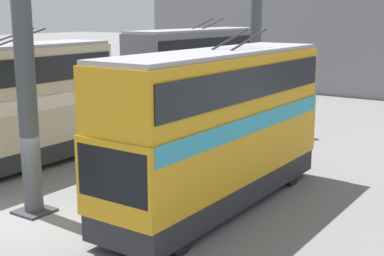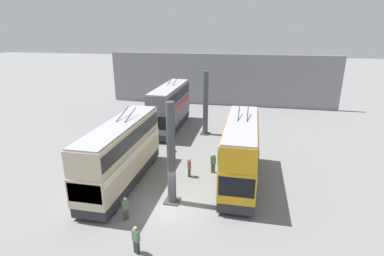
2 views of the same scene
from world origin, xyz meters
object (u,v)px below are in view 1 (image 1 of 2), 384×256
(bus_left_near, at_px, (219,120))
(bus_right_far, at_px, (196,68))
(person_aisle_midway, at_px, (126,160))
(person_by_left_row, at_px, (184,159))
(oil_drum, at_px, (148,136))

(bus_left_near, height_order, bus_right_far, bus_right_far)
(bus_right_far, height_order, person_aisle_midway, bus_right_far)
(person_by_left_row, height_order, person_aisle_midway, person_by_left_row)
(person_by_left_row, distance_m, person_aisle_midway, 2.17)
(bus_right_far, bearing_deg, person_by_left_row, -147.85)
(bus_left_near, distance_m, person_aisle_midway, 4.63)
(bus_left_near, distance_m, bus_right_far, 15.16)
(oil_drum, bearing_deg, person_by_left_row, -128.35)
(bus_right_far, xyz_separation_m, person_by_left_row, (-10.81, -6.80, -2.06))
(bus_left_near, height_order, person_aisle_midway, bus_left_near)
(bus_left_near, height_order, oil_drum, bus_left_near)
(bus_right_far, bearing_deg, person_aisle_midway, -157.52)
(bus_right_far, relative_size, person_aisle_midway, 6.47)
(person_aisle_midway, bearing_deg, oil_drum, 99.55)
(person_by_left_row, bearing_deg, oil_drum, 60.24)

